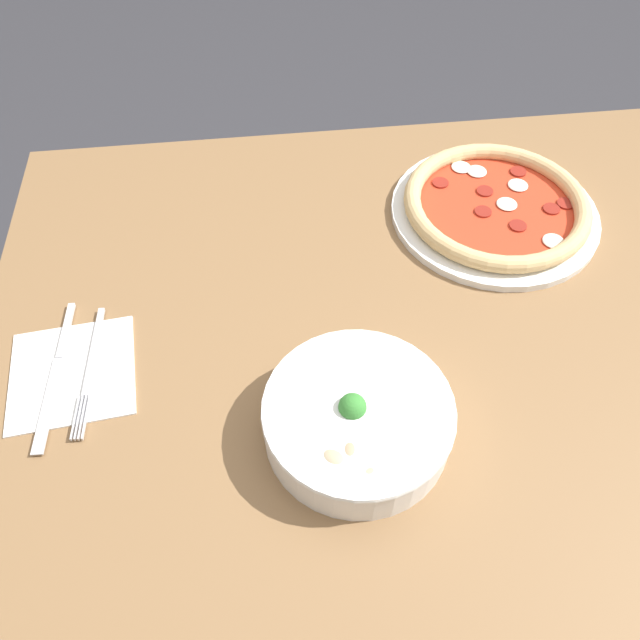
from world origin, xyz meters
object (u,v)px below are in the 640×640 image
bowl (357,418)px  knife (57,366)px  pizza (496,207)px  fork (90,368)px

bowl → knife: 0.39m
bowl → knife: bearing=-20.3°
pizza → bowl: 0.44m
pizza → fork: pizza is taller
fork → knife: (0.04, -0.01, -0.00)m
fork → pizza: bearing=113.5°
bowl → fork: size_ratio=1.11×
fork → knife: same height
pizza → bowl: bearing=52.1°
bowl → knife: bowl is taller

